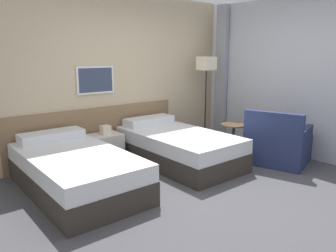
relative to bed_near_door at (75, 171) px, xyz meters
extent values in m
plane|color=#47474C|center=(1.46, -0.96, -0.26)|extent=(16.00, 16.00, 0.00)
cube|color=#C6B28E|center=(1.46, 1.07, 1.09)|extent=(10.00, 0.06, 2.70)
cube|color=#846647|center=(0.86, 1.02, 0.17)|extent=(2.98, 0.04, 0.85)
cube|color=white|center=(0.86, 1.02, 1.04)|extent=(0.64, 0.03, 0.44)
cube|color=#333D56|center=(0.86, 1.01, 1.04)|extent=(0.58, 0.01, 0.38)
cube|color=white|center=(3.60, -1.21, 1.09)|extent=(0.06, 4.50, 2.70)
cube|color=#B2B7C1|center=(3.56, -1.21, 1.06)|extent=(0.03, 4.14, 2.64)
cube|color=#8E939E|center=(3.47, 0.69, 1.06)|extent=(0.10, 0.24, 2.64)
cube|color=#332D28|center=(0.00, -0.03, -0.11)|extent=(1.10, 2.04, 0.29)
cube|color=silver|center=(0.00, -0.03, 0.14)|extent=(1.09, 2.02, 0.21)
cube|color=silver|center=(0.00, 0.76, 0.30)|extent=(0.88, 0.34, 0.13)
cube|color=#332D28|center=(1.71, -0.03, -0.11)|extent=(1.10, 2.04, 0.29)
cube|color=silver|center=(1.71, -0.03, 0.14)|extent=(1.09, 2.02, 0.21)
cube|color=silver|center=(1.71, 0.76, 0.30)|extent=(0.88, 0.34, 0.13)
cube|color=beige|center=(0.86, 0.76, -0.03)|extent=(0.46, 0.40, 0.46)
cube|color=beige|center=(0.86, 0.76, 0.27)|extent=(0.14, 0.14, 0.14)
cylinder|color=black|center=(2.97, 0.62, -0.25)|extent=(0.24, 0.24, 0.02)
cylinder|color=black|center=(2.97, 0.62, 0.45)|extent=(0.02, 0.02, 1.39)
cube|color=beige|center=(2.97, 0.62, 1.27)|extent=(0.28, 0.28, 0.25)
cylinder|color=brown|center=(2.69, -0.32, -0.25)|extent=(0.28, 0.28, 0.01)
cylinder|color=brown|center=(2.69, -0.32, 0.01)|extent=(0.05, 0.05, 0.51)
cylinder|color=brown|center=(2.69, -0.32, 0.28)|extent=(0.43, 0.43, 0.02)
cube|color=navy|center=(2.98, -1.00, -0.05)|extent=(1.05, 1.08, 0.43)
cube|color=navy|center=(2.63, -1.11, 0.39)|extent=(0.35, 0.86, 0.44)
cube|color=navy|center=(3.10, -1.37, 0.26)|extent=(0.70, 0.29, 0.18)
cube|color=navy|center=(2.87, -0.62, 0.26)|extent=(0.70, 0.29, 0.18)
camera|label=1|loc=(-1.58, -3.79, 1.45)|focal=35.00mm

